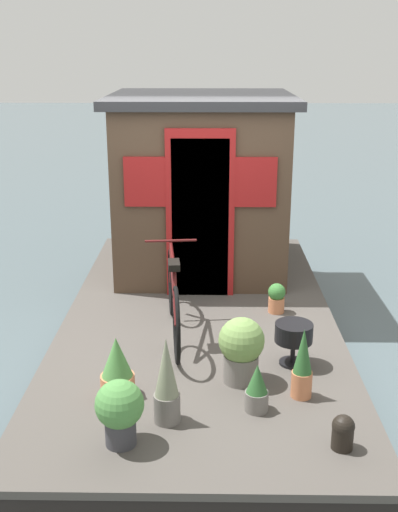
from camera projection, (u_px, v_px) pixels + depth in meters
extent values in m
plane|color=#4C5B60|center=(199.00, 349.00, 6.44)|extent=(60.00, 60.00, 0.00)
cube|color=#4C4742|center=(199.00, 318.00, 6.33)|extent=(5.32, 2.69, 0.06)
cube|color=black|center=(199.00, 335.00, 6.39)|extent=(5.22, 2.64, 0.32)
cube|color=#4C3828|center=(201.00, 187.00, 7.49)|extent=(1.95, 1.90, 1.96)
cube|color=#28282B|center=(201.00, 99.00, 7.17)|extent=(2.15, 2.10, 0.10)
cube|color=#144733|center=(200.00, 219.00, 6.59)|extent=(0.04, 0.60, 1.70)
cube|color=maroon|center=(200.00, 215.00, 6.57)|extent=(0.03, 0.72, 1.80)
cube|color=maroon|center=(255.00, 182.00, 6.46)|extent=(0.03, 0.44, 0.52)
cube|color=maroon|center=(145.00, 182.00, 6.47)|extent=(0.03, 0.44, 0.52)
torus|color=black|center=(171.00, 282.00, 6.28)|extent=(0.67, 0.10, 0.67)
torus|color=black|center=(176.00, 325.00, 5.31)|extent=(0.67, 0.10, 0.67)
cylinder|color=#4C1414|center=(173.00, 282.00, 5.69)|extent=(0.97, 0.14, 0.46)
cylinder|color=#4C1414|center=(172.00, 255.00, 5.78)|extent=(0.62, 0.10, 0.06)
cylinder|color=#4C1414|center=(175.00, 296.00, 5.40)|extent=(0.36, 0.07, 0.42)
cylinder|color=#4C1414|center=(171.00, 263.00, 6.18)|extent=(0.12, 0.05, 0.43)
cube|color=black|center=(174.00, 265.00, 5.48)|extent=(0.21, 0.12, 0.06)
cylinder|color=#4C1414|center=(171.00, 241.00, 6.06)|extent=(0.08, 0.50, 0.02)
cylinder|color=#C6754C|center=(118.00, 385.00, 4.85)|extent=(0.27, 0.27, 0.17)
cone|color=#4C8942|center=(116.00, 357.00, 4.77)|extent=(0.24, 0.24, 0.32)
cylinder|color=slate|center=(167.00, 408.00, 4.51)|extent=(0.19, 0.19, 0.21)
cone|color=gray|center=(166.00, 367.00, 4.40)|extent=(0.17, 0.17, 0.44)
cylinder|color=slate|center=(256.00, 401.00, 4.65)|extent=(0.18, 0.18, 0.15)
cone|color=#2D602D|center=(257.00, 378.00, 4.59)|extent=(0.16, 0.16, 0.23)
cylinder|color=#C6754C|center=(301.00, 384.00, 4.83)|extent=(0.16, 0.16, 0.21)
cone|color=#2D602D|center=(303.00, 351.00, 4.74)|extent=(0.15, 0.15, 0.36)
cylinder|color=#38383D|center=(121.00, 431.00, 4.25)|extent=(0.21, 0.21, 0.19)
sphere|color=#4C8942|center=(119.00, 404.00, 4.18)|extent=(0.33, 0.33, 0.33)
cylinder|color=slate|center=(241.00, 368.00, 5.05)|extent=(0.28, 0.28, 0.23)
sphere|color=#70934C|center=(242.00, 340.00, 4.97)|extent=(0.37, 0.37, 0.37)
cylinder|color=#C6754C|center=(276.00, 305.00, 6.38)|extent=(0.16, 0.16, 0.16)
sphere|color=#387533|center=(277.00, 292.00, 6.34)|extent=(0.18, 0.18, 0.18)
cylinder|color=black|center=(294.00, 332.00, 5.27)|extent=(0.32, 0.32, 0.16)
cylinder|color=black|center=(293.00, 352.00, 5.33)|extent=(0.04, 0.04, 0.21)
cylinder|color=black|center=(292.00, 363.00, 5.36)|extent=(0.22, 0.22, 0.02)
cylinder|color=black|center=(342.00, 437.00, 4.21)|extent=(0.15, 0.15, 0.17)
sphere|color=black|center=(343.00, 426.00, 4.18)|extent=(0.15, 0.15, 0.15)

